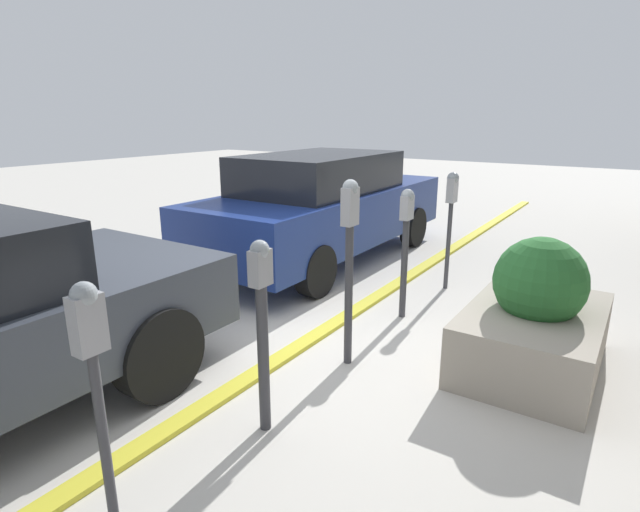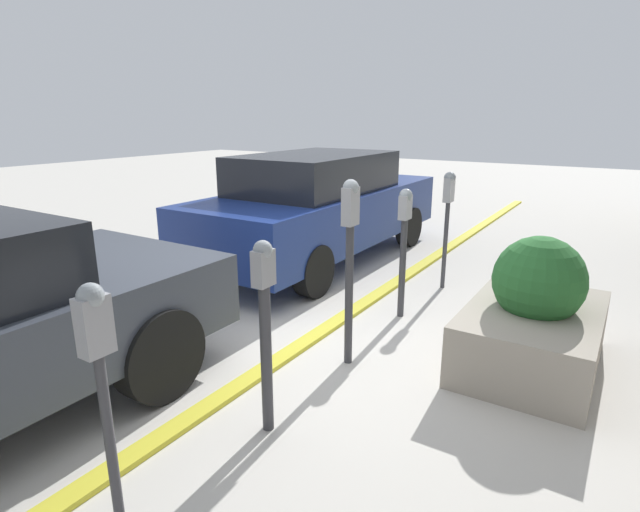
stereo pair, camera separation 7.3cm
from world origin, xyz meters
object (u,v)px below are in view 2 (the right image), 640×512
object	(u,v)px
parking_meter_middle	(350,247)
parking_meter_fourth	(404,233)
parking_meter_nearest	(100,367)
planter_box	(534,319)
parking_meter_farthest	(448,204)
parking_meter_second	(265,317)
parked_car_middle	(321,206)

from	to	relation	value
parking_meter_middle	parking_meter_fourth	world-z (taller)	parking_meter_middle
parking_meter_nearest	planter_box	distance (m)	3.45
parking_meter_fourth	parking_meter_farthest	world-z (taller)	parking_meter_farthest
parking_meter_second	parking_meter_fourth	bearing A→B (deg)	1.11
parking_meter_nearest	parking_meter_farthest	xyz separation A→B (m)	(4.66, -0.04, 0.07)
parking_meter_second	parking_meter_middle	bearing A→B (deg)	0.47
parking_meter_second	parking_meter_fourth	size ratio (longest dim) A/B	0.98
parking_meter_middle	parking_meter_second	bearing A→B (deg)	-179.53
parking_meter_second	parking_meter_fourth	xyz separation A→B (m)	(2.36, 0.05, 0.08)
parking_meter_nearest	parking_meter_farthest	distance (m)	4.67
parking_meter_nearest	parked_car_middle	bearing A→B (deg)	21.52
planter_box	parked_car_middle	xyz separation A→B (m)	(1.80, 3.29, 0.39)
parked_car_middle	planter_box	bearing A→B (deg)	-119.20
parking_meter_nearest	parking_meter_middle	bearing A→B (deg)	-0.06
parking_meter_second	parked_car_middle	bearing A→B (deg)	27.48
parking_meter_middle	parked_car_middle	world-z (taller)	parking_meter_middle
parking_meter_second	parking_meter_fourth	distance (m)	2.36
parking_meter_nearest	parked_car_middle	world-z (taller)	parked_car_middle
parking_meter_nearest	parking_meter_middle	size ratio (longest dim) A/B	0.87
parking_meter_second	parking_meter_middle	xyz separation A→B (m)	(1.14, 0.01, 0.21)
parking_meter_second	planter_box	world-z (taller)	parking_meter_second
parking_meter_fourth	parking_meter_farthest	xyz separation A→B (m)	(1.14, -0.07, 0.15)
planter_box	parked_car_middle	distance (m)	3.77
parking_meter_fourth	parking_meter_farthest	distance (m)	1.15
parking_meter_middle	parking_meter_nearest	bearing A→B (deg)	179.94
parking_meter_second	parking_meter_middle	size ratio (longest dim) A/B	0.84
parking_meter_fourth	parked_car_middle	bearing A→B (deg)	53.77
parking_meter_fourth	planter_box	distance (m)	1.53
parking_meter_farthest	planter_box	bearing A→B (deg)	-139.62
parking_meter_nearest	parking_meter_second	distance (m)	1.18
parking_meter_fourth	parked_car_middle	world-z (taller)	parked_car_middle
parking_meter_nearest	parking_meter_second	xyz separation A→B (m)	(1.17, -0.01, -0.17)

